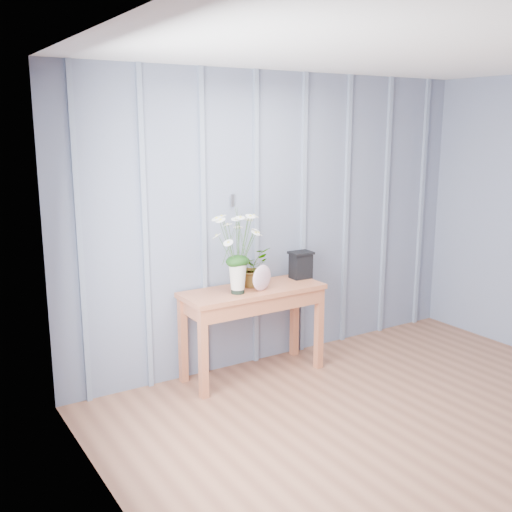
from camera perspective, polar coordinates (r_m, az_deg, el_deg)
ground at (r=4.10m, az=21.07°, el=-18.62°), size 4.50×4.50×0.00m
room_shell at (r=4.14m, az=12.96°, el=11.10°), size 4.00×4.50×2.50m
sideboard at (r=4.93m, az=-0.31°, el=-4.37°), size 1.20×0.45×0.75m
daisy_vase at (r=4.67m, az=-1.78°, el=1.41°), size 0.47×0.36×0.67m
spider_plant at (r=4.93m, az=-0.50°, el=-1.06°), size 0.34×0.31×0.32m
felt_disc_vessel at (r=4.81m, az=0.57°, el=-2.09°), size 0.22×0.12×0.21m
carved_box at (r=5.21m, az=4.28°, el=-0.82°), size 0.20×0.16×0.24m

